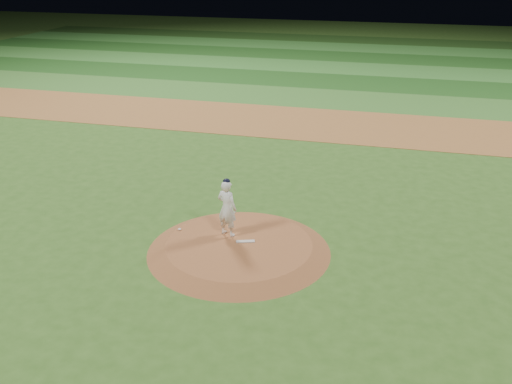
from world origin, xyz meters
name	(u,v)px	position (x,y,z in m)	size (l,w,h in m)	color
ground	(239,251)	(0.00, 0.00, 0.00)	(120.00, 120.00, 0.00)	#315B1D
infield_dirt_band	(315,124)	(0.00, 14.00, 0.01)	(70.00, 6.00, 0.02)	#915C2D
outfield_stripe_0	(330,99)	(0.00, 19.50, 0.01)	(70.00, 5.00, 0.02)	#366D27
outfield_stripe_1	(340,82)	(0.00, 24.50, 0.01)	(70.00, 5.00, 0.02)	#1C4C18
outfield_stripe_2	(348,68)	(0.00, 29.50, 0.01)	(70.00, 5.00, 0.02)	#34772B
outfield_stripe_3	(355,57)	(0.00, 34.50, 0.01)	(70.00, 5.00, 0.02)	#1D4E19
outfield_stripe_4	(360,48)	(0.00, 39.50, 0.01)	(70.00, 5.00, 0.02)	#32762B
outfield_stripe_5	(365,40)	(0.00, 44.50, 0.01)	(70.00, 5.00, 0.02)	#1E4315
pitchers_mound	(239,247)	(0.00, 0.00, 0.12)	(5.50, 5.50, 0.25)	brown
pitching_rubber	(245,241)	(0.16, 0.15, 0.26)	(0.56, 0.14, 0.03)	beige
rosin_bag	(180,229)	(-2.05, 0.37, 0.28)	(0.11, 0.11, 0.06)	white
pitcher_on_mound	(227,208)	(-0.50, 0.46, 1.16)	(0.76, 0.61, 1.86)	white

